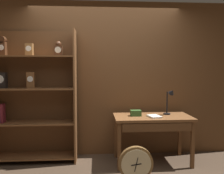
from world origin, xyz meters
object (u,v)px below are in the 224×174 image
(open_repair_manual, at_px, (154,116))
(toolbox_small, at_px, (136,113))
(bookshelf, at_px, (29,97))
(desk_lamp, at_px, (170,99))
(round_clock_large, at_px, (136,165))
(workbench, at_px, (153,122))

(open_repair_manual, bearing_deg, toolbox_small, 141.16)
(bookshelf, relative_size, desk_lamp, 4.87)
(toolbox_small, bearing_deg, desk_lamp, 4.77)
(round_clock_large, bearing_deg, workbench, 60.04)
(workbench, distance_m, open_repair_manual, 0.14)
(desk_lamp, xyz_separation_m, toolbox_small, (-0.56, -0.05, -0.21))
(toolbox_small, relative_size, round_clock_large, 0.34)
(workbench, height_order, desk_lamp, desk_lamp)
(open_repair_manual, bearing_deg, bookshelf, 156.64)
(bookshelf, relative_size, workbench, 1.75)
(workbench, relative_size, desk_lamp, 2.79)
(toolbox_small, distance_m, round_clock_large, 0.88)
(bookshelf, distance_m, desk_lamp, 2.24)
(workbench, bearing_deg, desk_lamp, 15.82)
(toolbox_small, distance_m, open_repair_manual, 0.30)
(bookshelf, bearing_deg, workbench, -7.28)
(open_repair_manual, xyz_separation_m, round_clock_large, (-0.38, -0.56, -0.51))
(toolbox_small, bearing_deg, workbench, -8.18)
(bookshelf, xyz_separation_m, round_clock_large, (1.56, -0.90, -0.79))
(bookshelf, distance_m, workbench, 1.99)
(workbench, xyz_separation_m, open_repair_manual, (0.01, -0.09, 0.10))
(desk_lamp, height_order, toolbox_small, desk_lamp)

